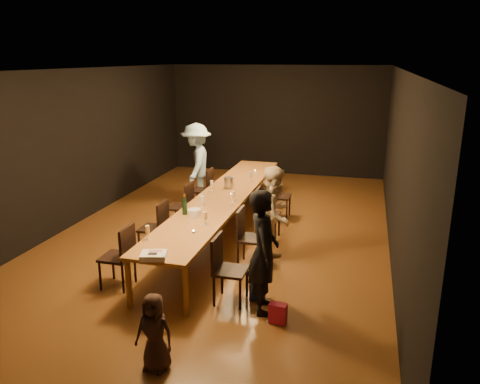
% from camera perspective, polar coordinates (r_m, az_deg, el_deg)
% --- Properties ---
extents(ground, '(10.00, 10.00, 0.00)m').
position_cam_1_polar(ground, '(8.86, -2.05, -5.07)').
color(ground, '#402510').
rests_on(ground, ground).
extents(room_shell, '(6.04, 10.04, 3.02)m').
position_cam_1_polar(room_shell, '(8.34, -2.20, 8.35)').
color(room_shell, black).
rests_on(room_shell, ground).
extents(table, '(0.90, 6.00, 0.75)m').
position_cam_1_polar(table, '(8.63, -2.10, -0.73)').
color(table, olive).
rests_on(table, ground).
extents(chair_right_0, '(0.42, 0.42, 0.93)m').
position_cam_1_polar(chair_right_0, '(6.34, -1.16, -9.48)').
color(chair_right_0, black).
rests_on(chair_right_0, ground).
extents(chair_right_1, '(0.42, 0.42, 0.93)m').
position_cam_1_polar(chair_right_1, '(7.40, 1.47, -5.59)').
color(chair_right_1, black).
rests_on(chair_right_1, ground).
extents(chair_right_2, '(0.42, 0.42, 0.93)m').
position_cam_1_polar(chair_right_2, '(8.50, 3.40, -2.69)').
color(chair_right_2, black).
rests_on(chair_right_2, ground).
extents(chair_right_3, '(0.42, 0.42, 0.93)m').
position_cam_1_polar(chair_right_3, '(9.62, 4.88, -0.46)').
color(chair_right_3, black).
rests_on(chair_right_3, ground).
extents(chair_left_0, '(0.42, 0.42, 0.93)m').
position_cam_1_polar(chair_left_0, '(6.97, -14.81, -7.58)').
color(chair_left_0, black).
rests_on(chair_left_0, ground).
extents(chair_left_1, '(0.42, 0.42, 0.93)m').
position_cam_1_polar(chair_left_1, '(7.95, -10.55, -4.31)').
color(chair_left_1, black).
rests_on(chair_left_1, ground).
extents(chair_left_2, '(0.42, 0.42, 0.93)m').
position_cam_1_polar(chair_left_2, '(8.98, -7.27, -1.75)').
color(chair_left_2, black).
rests_on(chair_left_2, ground).
extents(chair_left_3, '(0.42, 0.42, 0.93)m').
position_cam_1_polar(chair_left_3, '(10.05, -4.69, 0.27)').
color(chair_left_3, black).
rests_on(chair_left_3, ground).
extents(woman_birthday, '(0.55, 0.69, 1.64)m').
position_cam_1_polar(woman_birthday, '(6.01, 2.87, -7.27)').
color(woman_birthday, black).
rests_on(woman_birthday, ground).
extents(woman_tan, '(0.74, 0.87, 1.58)m').
position_cam_1_polar(woman_tan, '(7.47, 4.20, -2.78)').
color(woman_tan, beige).
rests_on(woman_tan, ground).
extents(man_blue, '(0.91, 1.28, 1.81)m').
position_cam_1_polar(man_blue, '(10.53, -5.31, 3.45)').
color(man_blue, '#94BFE5').
rests_on(man_blue, ground).
extents(child, '(0.43, 0.29, 0.87)m').
position_cam_1_polar(child, '(5.19, -10.39, -16.47)').
color(child, '#3D2822').
rests_on(child, ground).
extents(gift_bag_red, '(0.23, 0.14, 0.26)m').
position_cam_1_polar(gift_bag_red, '(6.04, 4.64, -14.52)').
color(gift_bag_red, '#D82055').
rests_on(gift_bag_red, ground).
extents(gift_bag_blue, '(0.22, 0.16, 0.26)m').
position_cam_1_polar(gift_bag_blue, '(6.55, 2.14, -11.88)').
color(gift_bag_blue, '#2A4EB6').
rests_on(gift_bag_blue, ground).
extents(birthday_cake, '(0.38, 0.33, 0.08)m').
position_cam_1_polar(birthday_cake, '(6.07, -10.48, -7.63)').
color(birthday_cake, white).
rests_on(birthday_cake, table).
extents(plate_stack, '(0.25, 0.25, 0.12)m').
position_cam_1_polar(plate_stack, '(7.52, -5.59, -2.53)').
color(plate_stack, white).
rests_on(plate_stack, table).
extents(champagne_bottle, '(0.09, 0.09, 0.34)m').
position_cam_1_polar(champagne_bottle, '(7.59, -6.78, -1.49)').
color(champagne_bottle, black).
rests_on(champagne_bottle, table).
extents(ice_bucket, '(0.19, 0.19, 0.20)m').
position_cam_1_polar(ice_bucket, '(9.11, -1.36, 1.17)').
color(ice_bucket, '#B4B4B9').
rests_on(ice_bucket, table).
extents(wineglass_0, '(0.06, 0.06, 0.21)m').
position_cam_1_polar(wineglass_0, '(6.66, -11.21, -4.89)').
color(wineglass_0, beige).
rests_on(wineglass_0, table).
extents(wineglass_1, '(0.06, 0.06, 0.21)m').
position_cam_1_polar(wineglass_1, '(7.10, -4.28, -3.25)').
color(wineglass_1, beige).
rests_on(wineglass_1, table).
extents(wineglass_2, '(0.06, 0.06, 0.21)m').
position_cam_1_polar(wineglass_2, '(7.92, -4.63, -1.19)').
color(wineglass_2, silver).
rests_on(wineglass_2, table).
extents(wineglass_3, '(0.06, 0.06, 0.21)m').
position_cam_1_polar(wineglass_3, '(8.17, -0.87, -0.60)').
color(wineglass_3, beige).
rests_on(wineglass_3, table).
extents(wineglass_4, '(0.06, 0.06, 0.21)m').
position_cam_1_polar(wineglass_4, '(8.89, -3.46, 0.77)').
color(wineglass_4, silver).
rests_on(wineglass_4, table).
extents(wineglass_5, '(0.06, 0.06, 0.21)m').
position_cam_1_polar(wineglass_5, '(9.54, 1.28, 1.87)').
color(wineglass_5, silver).
rests_on(wineglass_5, table).
extents(tealight_near, '(0.05, 0.05, 0.03)m').
position_cam_1_polar(tealight_near, '(6.84, -5.70, -4.84)').
color(tealight_near, '#B2B7B2').
rests_on(tealight_near, table).
extents(tealight_mid, '(0.05, 0.05, 0.03)m').
position_cam_1_polar(tealight_mid, '(8.60, -1.08, -0.33)').
color(tealight_mid, '#B2B7B2').
rests_on(tealight_mid, table).
extents(tealight_far, '(0.05, 0.05, 0.03)m').
position_cam_1_polar(tealight_far, '(10.38, 1.87, 2.55)').
color(tealight_far, '#B2B7B2').
rests_on(tealight_far, table).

